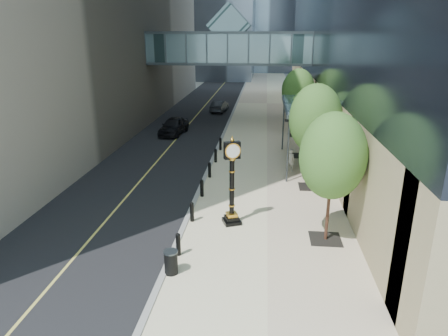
{
  "coord_description": "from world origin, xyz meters",
  "views": [
    {
      "loc": [
        0.67,
        -13.39,
        8.84
      ],
      "look_at": [
        -1.27,
        5.69,
        2.38
      ],
      "focal_mm": 32.0,
      "sensor_mm": 36.0,
      "label": 1
    }
  ],
  "objects": [
    {
      "name": "street_clock",
      "position": [
        -0.74,
        4.2,
        1.92
      ],
      "size": [
        1.04,
        1.04,
        4.28
      ],
      "rotation": [
        0.0,
        0.0,
        0.37
      ],
      "color": "black",
      "rests_on": "sidewalk"
    },
    {
      "name": "car_near",
      "position": [
        -7.58,
        22.01,
        0.8
      ],
      "size": [
        2.35,
        4.74,
        1.55
      ],
      "primitive_type": "imported",
      "rotation": [
        0.0,
        0.0,
        -0.12
      ],
      "color": "black",
      "rests_on": "road"
    },
    {
      "name": "car_far",
      "position": [
        -4.64,
        33.51,
        0.68
      ],
      "size": [
        1.93,
        4.16,
        1.32
      ],
      "primitive_type": "imported",
      "rotation": [
        0.0,
        0.0,
        3.0
      ],
      "color": "#222227",
      "rests_on": "road"
    },
    {
      "name": "sidewalk",
      "position": [
        1.0,
        40.0,
        0.03
      ],
      "size": [
        8.0,
        180.0,
        0.06
      ],
      "primitive_type": "cube",
      "color": "beige",
      "rests_on": "ground"
    },
    {
      "name": "bollard_row",
      "position": [
        -2.7,
        9.0,
        0.51
      ],
      "size": [
        0.2,
        16.2,
        0.9
      ],
      "color": "black",
      "rests_on": "sidewalk"
    },
    {
      "name": "street_trees",
      "position": [
        3.6,
        14.69,
        3.9
      ],
      "size": [
        3.01,
        28.61,
        6.19
      ],
      "color": "black",
      "rests_on": "sidewalk"
    },
    {
      "name": "trash_bin",
      "position": [
        -2.7,
        -0.33,
        0.51
      ],
      "size": [
        0.69,
        0.69,
        0.9
      ],
      "primitive_type": "cylinder",
      "rotation": [
        0.0,
        0.0,
        0.43
      ],
      "color": "black",
      "rests_on": "sidewalk"
    },
    {
      "name": "road",
      "position": [
        -7.0,
        40.0,
        0.01
      ],
      "size": [
        8.0,
        180.0,
        0.02
      ],
      "primitive_type": "cube",
      "color": "black",
      "rests_on": "ground"
    },
    {
      "name": "skywalk",
      "position": [
        -3.0,
        28.0,
        7.71
      ],
      "size": [
        17.0,
        4.2,
        5.8
      ],
      "color": "#446A6E",
      "rests_on": "ground"
    },
    {
      "name": "pedestrian",
      "position": [
        2.52,
        12.36,
        0.83
      ],
      "size": [
        0.65,
        0.53,
        1.55
      ],
      "primitive_type": "imported",
      "rotation": [
        0.0,
        0.0,
        2.83
      ],
      "color": "#A7A499",
      "rests_on": "sidewalk"
    },
    {
      "name": "ground",
      "position": [
        0.0,
        0.0,
        0.0
      ],
      "size": [
        320.0,
        320.0,
        0.0
      ],
      "primitive_type": "plane",
      "color": "gray",
      "rests_on": "ground"
    },
    {
      "name": "entrance_canopy",
      "position": [
        3.48,
        14.0,
        4.19
      ],
      "size": [
        3.0,
        8.0,
        4.38
      ],
      "color": "#383F44",
      "rests_on": "ground"
    },
    {
      "name": "curb",
      "position": [
        -3.0,
        40.0,
        0.04
      ],
      "size": [
        0.25,
        180.0,
        0.07
      ],
      "primitive_type": "cube",
      "color": "gray",
      "rests_on": "ground"
    }
  ]
}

